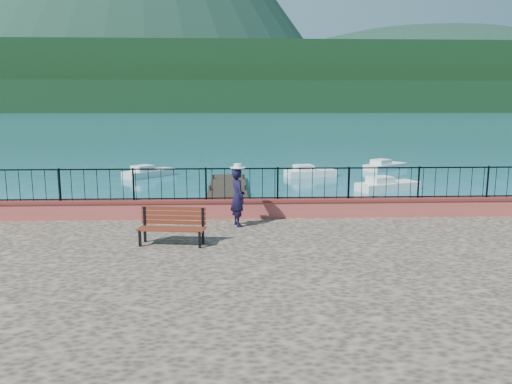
{
  "coord_description": "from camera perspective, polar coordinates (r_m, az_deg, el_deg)",
  "views": [
    {
      "loc": [
        -1.63,
        -11.39,
        4.65
      ],
      "look_at": [
        -1.04,
        2.0,
        2.3
      ],
      "focal_mm": 35.0,
      "sensor_mm": 36.0,
      "label": 1
    }
  ],
  "objects": [
    {
      "name": "parapet",
      "position": [
        15.51,
        3.58,
        -1.83
      ],
      "size": [
        28.0,
        0.46,
        0.58
      ],
      "primitive_type": "cube",
      "color": "#B9434C",
      "rests_on": "promenade"
    },
    {
      "name": "hat",
      "position": [
        14.14,
        -2.11,
        3.0
      ],
      "size": [
        0.44,
        0.44,
        0.12
      ],
      "primitive_type": "cylinder",
      "color": "white",
      "rests_on": "person"
    },
    {
      "name": "dock",
      "position": [
        23.82,
        -3.36,
        -0.96
      ],
      "size": [
        2.0,
        16.0,
        0.3
      ],
      "primitive_type": "cube",
      "color": "#2D231C",
      "rests_on": "ground"
    },
    {
      "name": "boat_0",
      "position": [
        20.92,
        -15.28,
        -2.13
      ],
      "size": [
        3.76,
        2.69,
        0.8
      ],
      "primitive_type": "cube",
      "rotation": [
        0.0,
        0.0,
        0.44
      ],
      "color": "white",
      "rests_on": "ground"
    },
    {
      "name": "boat_1",
      "position": [
        21.04,
        9.54,
        -1.84
      ],
      "size": [
        3.84,
        1.44,
        0.8
      ],
      "primitive_type": "cube",
      "rotation": [
        0.0,
        0.0,
        0.04
      ],
      "color": "silver",
      "rests_on": "ground"
    },
    {
      "name": "far_forest",
      "position": [
        311.43,
        -2.26,
        10.75
      ],
      "size": [
        900.0,
        60.0,
        18.0
      ],
      "primitive_type": "cube",
      "color": "black",
      "rests_on": "ground"
    },
    {
      "name": "boat_5",
      "position": [
        37.4,
        14.57,
        3.11
      ],
      "size": [
        3.64,
        3.19,
        0.8
      ],
      "primitive_type": "cube",
      "rotation": [
        0.0,
        0.0,
        0.65
      ],
      "color": "silver",
      "rests_on": "ground"
    },
    {
      "name": "foothills",
      "position": [
        371.8,
        -2.32,
        12.62
      ],
      "size": [
        900.0,
        120.0,
        44.0
      ],
      "primitive_type": "cube",
      "color": "black",
      "rests_on": "ground"
    },
    {
      "name": "park_bench",
      "position": [
        12.64,
        -9.57,
        -4.72
      ],
      "size": [
        1.71,
        0.77,
        0.92
      ],
      "rotation": [
        0.0,
        0.0,
        -0.14
      ],
      "color": "black",
      "rests_on": "promenade"
    },
    {
      "name": "person",
      "position": [
        14.28,
        -2.09,
        -0.59
      ],
      "size": [
        0.57,
        0.71,
        1.68
      ],
      "primitive_type": "imported",
      "rotation": [
        0.0,
        0.0,
        1.89
      ],
      "color": "black",
      "rests_on": "promenade"
    },
    {
      "name": "ground",
      "position": [
        12.41,
        5.35,
        -12.1
      ],
      "size": [
        2000.0,
        2000.0,
        0.0
      ],
      "primitive_type": "plane",
      "color": "#19596B",
      "rests_on": "ground"
    },
    {
      "name": "boat_3",
      "position": [
        33.43,
        -12.1,
        2.43
      ],
      "size": [
        3.33,
        3.39,
        0.8
      ],
      "primitive_type": "cube",
      "rotation": [
        0.0,
        0.0,
        0.81
      ],
      "color": "silver",
      "rests_on": "ground"
    },
    {
      "name": "companion_hill",
      "position": [
        612.89,
        18.92,
        8.99
      ],
      "size": [
        448.0,
        384.0,
        180.0
      ],
      "primitive_type": "ellipsoid",
      "color": "#142D23",
      "rests_on": "ground"
    },
    {
      "name": "railing",
      "position": [
        15.37,
        3.61,
        0.96
      ],
      "size": [
        27.0,
        0.05,
        0.95
      ],
      "primitive_type": "cube",
      "color": "black",
      "rests_on": "parapet"
    },
    {
      "name": "boat_4",
      "position": [
        32.95,
        6.26,
        2.48
      ],
      "size": [
        3.51,
        2.07,
        0.8
      ],
      "primitive_type": "cube",
      "rotation": [
        0.0,
        0.0,
        0.25
      ],
      "color": "silver",
      "rests_on": "ground"
    },
    {
      "name": "boat_2",
      "position": [
        28.47,
        14.84,
        1.03
      ],
      "size": [
        3.8,
        2.56,
        0.8
      ],
      "primitive_type": "cube",
      "rotation": [
        0.0,
        0.0,
        0.39
      ],
      "color": "silver",
      "rests_on": "ground"
    }
  ]
}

